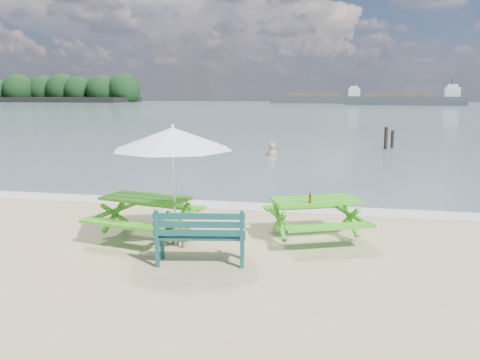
% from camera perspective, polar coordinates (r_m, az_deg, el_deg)
% --- Properties ---
extents(sea, '(300.00, 300.00, 0.00)m').
position_cam_1_polar(sea, '(92.13, 9.97, 8.57)').
color(sea, slate).
rests_on(sea, ground).
extents(foam_strip, '(22.00, 0.90, 0.01)m').
position_cam_1_polar(foam_strip, '(12.27, -0.78, -3.14)').
color(foam_strip, silver).
rests_on(foam_strip, ground).
extents(island_headland, '(90.00, 22.00, 7.60)m').
position_cam_1_polar(island_headland, '(185.17, -26.39, 9.56)').
color(island_headland, black).
rests_on(island_headland, ground).
extents(picnic_table_left, '(2.10, 2.26, 0.84)m').
position_cam_1_polar(picnic_table_left, '(9.76, -11.38, -4.55)').
color(picnic_table_left, '#3BA418').
rests_on(picnic_table_left, ground).
extents(picnic_table_right, '(2.30, 2.41, 0.82)m').
position_cam_1_polar(picnic_table_right, '(9.60, 9.14, -4.79)').
color(picnic_table_right, green).
rests_on(picnic_table_right, ground).
extents(park_bench, '(1.61, 0.78, 0.95)m').
position_cam_1_polar(park_bench, '(8.20, -4.79, -8.09)').
color(park_bench, '#0F4041').
rests_on(park_bench, ground).
extents(side_table, '(0.50, 0.50, 0.30)m').
position_cam_1_polar(side_table, '(9.25, -7.87, -6.87)').
color(side_table, brown).
rests_on(side_table, ground).
extents(patio_umbrella, '(2.51, 2.51, 2.28)m').
position_cam_1_polar(patio_umbrella, '(8.87, -8.18, 5.02)').
color(patio_umbrella, silver).
rests_on(patio_umbrella, ground).
extents(beer_bottle, '(0.06, 0.06, 0.23)m').
position_cam_1_polar(beer_bottle, '(9.15, 8.53, -2.31)').
color(beer_bottle, '#8B4214').
rests_on(beer_bottle, picnic_table_right).
extents(swimmer, '(0.70, 0.48, 1.86)m').
position_cam_1_polar(swimmer, '(22.29, 3.87, 2.22)').
color(swimmer, tan).
rests_on(swimmer, ground).
extents(mooring_pilings, '(0.58, 0.78, 1.36)m').
position_cam_1_polar(mooring_pilings, '(26.13, 17.65, 4.62)').
color(mooring_pilings, black).
rests_on(mooring_pilings, ground).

